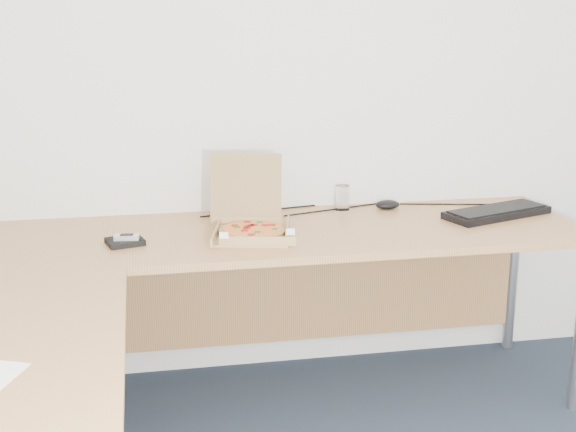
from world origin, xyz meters
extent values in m
cube|color=#B77F4A|center=(-0.50, 1.40, 0.71)|extent=(2.50, 0.70, 0.03)
cylinder|color=gray|center=(0.70, 1.70, 0.35)|extent=(0.05, 0.05, 0.70)
cube|color=tan|center=(-0.58, 1.34, 0.73)|extent=(0.28, 0.28, 0.01)
cube|color=tan|center=(-0.58, 1.50, 0.88)|extent=(0.28, 0.06, 0.28)
cylinder|color=#B48643|center=(-0.58, 1.34, 0.75)|extent=(0.26, 0.26, 0.02)
cylinder|color=red|center=(-0.58, 1.34, 0.76)|extent=(0.22, 0.22, 0.00)
cylinder|color=silver|center=(-0.14, 1.66, 0.78)|extent=(0.06, 0.06, 0.11)
cube|color=black|center=(0.47, 1.44, 0.74)|extent=(0.50, 0.31, 0.03)
ellipsoid|color=black|center=(0.06, 1.64, 0.75)|extent=(0.12, 0.08, 0.04)
cube|color=black|center=(-1.06, 1.32, 0.74)|extent=(0.15, 0.14, 0.02)
cube|color=#B2B5BA|center=(-1.05, 1.32, 0.76)|extent=(0.10, 0.06, 0.02)
camera|label=1|loc=(-0.99, -1.54, 1.60)|focal=49.29mm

